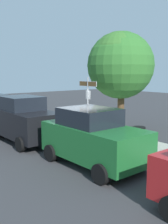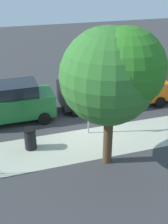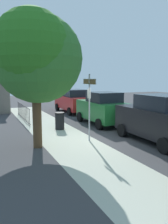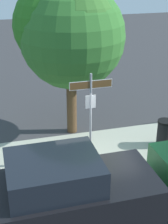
{
  "view_description": "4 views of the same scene",
  "coord_description": "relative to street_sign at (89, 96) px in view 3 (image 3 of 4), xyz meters",
  "views": [
    {
      "loc": [
        10.38,
        -8.24,
        3.32
      ],
      "look_at": [
        0.51,
        -0.15,
        1.44
      ],
      "focal_mm": 43.29,
      "sensor_mm": 36.0,
      "label": 1
    },
    {
      "loc": [
        4.03,
        11.95,
        7.25
      ],
      "look_at": [
        0.27,
        0.13,
        1.03
      ],
      "focal_mm": 46.22,
      "sensor_mm": 36.0,
      "label": 2
    },
    {
      "loc": [
        -9.22,
        4.89,
        2.91
      ],
      "look_at": [
        -0.36,
        0.89,
        1.46
      ],
      "focal_mm": 36.45,
      "sensor_mm": 36.0,
      "label": 3
    },
    {
      "loc": [
        -2.58,
        -8.57,
        6.16
      ],
      "look_at": [
        0.07,
        0.92,
        1.66
      ],
      "focal_mm": 54.64,
      "sensor_mm": 36.0,
      "label": 4
    }
  ],
  "objects": [
    {
      "name": "ground_plane",
      "position": [
        -0.13,
        -0.4,
        -2.12
      ],
      "size": [
        60.0,
        60.0,
        0.0
      ],
      "primitive_type": "plane",
      "color": "#38383A"
    },
    {
      "name": "sidewalk_strip",
      "position": [
        1.87,
        0.9,
        -2.12
      ],
      "size": [
        24.0,
        2.6,
        0.0
      ],
      "primitive_type": "cube",
      "color": "#ABAF9C",
      "rests_on": "ground_plane"
    },
    {
      "name": "street_sign",
      "position": [
        0.0,
        0.0,
        0.0
      ],
      "size": [
        1.3,
        0.07,
        3.1
      ],
      "color": "#9EA0A5",
      "rests_on": "ground_plane"
    },
    {
      "name": "shade_tree",
      "position": [
        -0.13,
        2.34,
        1.73
      ],
      "size": [
        3.78,
        3.64,
        5.54
      ],
      "color": "#4E3722",
      "rests_on": "ground_plane"
    },
    {
      "name": "car_black",
      "position": [
        -1.47,
        -2.79,
        -1.05
      ],
      "size": [
        4.27,
        2.12,
        2.18
      ],
      "rotation": [
        0.0,
        0.0,
        0.0
      ],
      "color": "black",
      "rests_on": "ground_plane"
    },
    {
      "name": "car_green",
      "position": [
        3.21,
        -2.46,
        -1.1
      ],
      "size": [
        4.06,
        2.09,
        2.06
      ],
      "rotation": [
        0.0,
        0.0,
        0.0
      ],
      "color": "#1D652C",
      "rests_on": "ground_plane"
    },
    {
      "name": "car_red",
      "position": [
        8.74,
        -2.66,
        -1.13
      ],
      "size": [
        4.69,
        2.07,
        1.98
      ],
      "rotation": [
        0.0,
        0.0,
        -0.0
      ],
      "color": "red",
      "rests_on": "ground_plane"
    },
    {
      "name": "iron_fence",
      "position": [
        6.79,
        1.9,
        -1.56
      ],
      "size": [
        5.01,
        0.04,
        1.07
      ],
      "color": "black",
      "rests_on": "ground_plane"
    },
    {
      "name": "trash_bin",
      "position": [
        2.88,
        0.5,
        -1.63
      ],
      "size": [
        0.55,
        0.55,
        0.98
      ],
      "color": "black",
      "rests_on": "ground_plane"
    }
  ]
}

